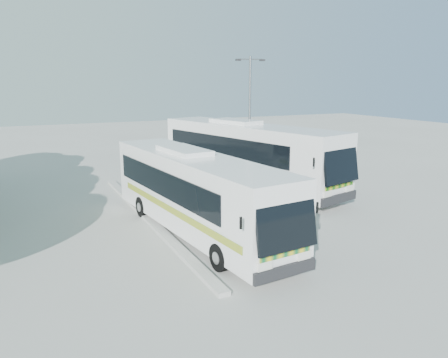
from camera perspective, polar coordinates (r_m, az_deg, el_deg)
ground at (r=18.87m, az=-1.50°, el=-6.06°), size 100.00×100.00×0.00m
kerb_divider at (r=19.91m, az=-9.95°, el=-5.02°), size 0.40×16.00×0.15m
coach_main at (r=17.50m, az=-3.75°, el=-1.62°), size 3.52×11.68×3.19m
coach_adjacent at (r=25.39m, az=3.11°, el=3.43°), size 5.70×13.31×3.63m
lamppost at (r=27.39m, az=3.37°, el=8.68°), size 1.83×0.55×7.53m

